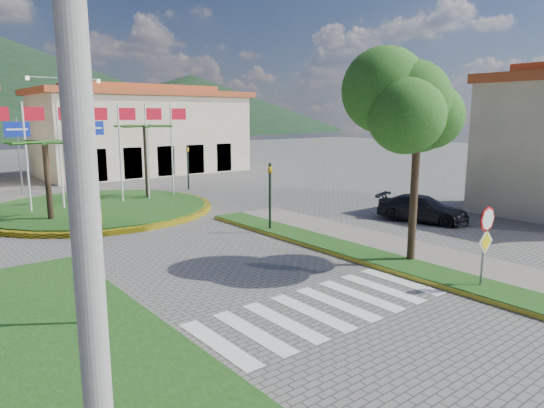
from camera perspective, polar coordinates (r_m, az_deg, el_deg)
ground at (r=11.71m, az=20.34°, el=-17.38°), size 160.00×160.00×0.00m
sidewalk_right at (r=17.49m, az=25.02°, el=-8.10°), size 4.00×28.00×0.15m
verge_right at (r=16.46m, az=23.13°, el=-9.04°), size 1.60×28.00×0.18m
median_left at (r=12.58m, az=-24.01°, el=-15.20°), size 5.00×14.00×0.18m
crosswalk at (r=13.94m, az=5.85°, el=-12.13°), size 8.00×3.00×0.01m
roundabout_island at (r=29.07m, az=-19.80°, el=-0.43°), size 12.70×12.70×6.00m
stop_sign at (r=16.07m, az=23.85°, el=-3.24°), size 0.80×0.11×2.65m
deciduous_tree at (r=17.75m, az=16.79°, el=9.46°), size 3.60×3.60×6.80m
utility_pole at (r=5.44m, az=-21.29°, el=0.84°), size 0.32×0.32×9.00m
traffic_light_left at (r=12.72m, az=-19.54°, el=-5.68°), size 0.15×0.18×3.20m
traffic_light_right at (r=22.12m, az=-0.24°, el=1.59°), size 0.15×0.18×3.20m
traffic_light_far at (r=35.67m, az=-9.88°, el=4.80°), size 0.18×0.15×3.20m
direction_sign_west at (r=36.83m, az=-27.70°, el=6.43°), size 1.60×0.14×5.20m
direction_sign_east at (r=38.11m, az=-20.28°, el=7.06°), size 1.60×0.14×5.20m
street_lamp_centre at (r=36.56m, az=-22.88°, el=8.29°), size 4.80×0.16×8.00m
building_right at (r=47.19m, az=-14.93°, el=8.33°), size 19.08×9.54×8.05m
hill_far_east at (r=160.95m, az=-9.39°, el=11.59°), size 120.00×120.00×18.00m
car_dark_b at (r=45.25m, az=-13.33°, el=4.11°), size 3.69×1.86×1.16m
car_side_right at (r=25.79m, az=17.27°, el=-0.51°), size 3.13×4.88×1.32m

